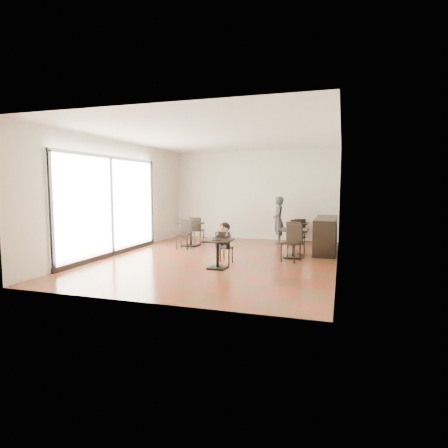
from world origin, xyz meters
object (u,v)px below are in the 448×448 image
at_px(chair_mid_b, 291,243).
at_px(chair_left_a, 197,230).
at_px(adult_patron, 278,220).
at_px(chair_back_b, 297,233).
at_px(chair_mid_a, 296,238).
at_px(chair_left_b, 184,234).
at_px(child_table, 218,254).
at_px(cafe_table_mid, 294,243).
at_px(child, 225,243).
at_px(chair_back_a, 299,231).
at_px(cafe_table_left, 191,235).
at_px(child_chair, 225,248).
at_px(cafe_table_back, 299,233).

xyz_separation_m(chair_mid_b, chair_left_a, (-3.40, 2.11, -0.02)).
xyz_separation_m(adult_patron, chair_back_b, (0.65, -0.25, -0.38)).
relative_size(chair_mid_a, chair_left_b, 1.04).
xyz_separation_m(chair_mid_a, chair_mid_b, (0.00, -1.10, 0.00)).
bearing_deg(child_table, adult_patron, 80.63).
relative_size(cafe_table_mid, chair_left_b, 0.86).
bearing_deg(chair_left_b, cafe_table_mid, -9.41).
relative_size(child, chair_back_a, 1.24).
bearing_deg(child_table, chair_left_a, 118.55).
xyz_separation_m(child_table, cafe_table_left, (-1.87, 2.90, 0.03)).
xyz_separation_m(chair_left_a, chair_left_b, (0.00, -1.10, 0.00)).
distance_m(adult_patron, chair_left_a, 2.75).
bearing_deg(chair_left_a, cafe_table_left, 88.23).
xyz_separation_m(adult_patron, chair_mid_a, (0.81, -1.87, -0.32)).
distance_m(adult_patron, cafe_table_left, 2.98).
xyz_separation_m(child_table, chair_left_b, (-1.87, 2.35, 0.11)).
height_order(cafe_table_mid, chair_back_a, chair_back_a).
xyz_separation_m(child, chair_mid_b, (1.52, 0.79, -0.05)).
xyz_separation_m(cafe_table_mid, chair_back_a, (-0.16, 2.80, 0.03)).
distance_m(chair_mid_a, chair_left_a, 3.54).
bearing_deg(child_table, chair_mid_b, 41.30).
relative_size(child_chair, chair_left_b, 0.91).
relative_size(adult_patron, chair_mid_a, 1.69).
relative_size(cafe_table_back, chair_left_b, 0.77).
bearing_deg(chair_back_a, chair_left_b, 19.23).
bearing_deg(chair_back_b, cafe_table_back, 73.32).
relative_size(child_chair, adult_patron, 0.52).
bearing_deg(chair_mid_a, cafe_table_left, 9.08).
relative_size(cafe_table_mid, chair_mid_a, 0.83).
height_order(chair_mid_a, chair_mid_b, same).
xyz_separation_m(child, chair_left_a, (-1.87, 2.90, -0.07)).
bearing_deg(cafe_table_left, chair_mid_a, -7.64).
bearing_deg(chair_left_b, child_chair, -45.53).
relative_size(child_chair, cafe_table_left, 1.09).
relative_size(cafe_table_back, chair_back_a, 0.83).
distance_m(adult_patron, cafe_table_mid, 2.59).
bearing_deg(chair_left_b, adult_patron, 35.48).
distance_m(child, chair_mid_a, 2.43).
xyz_separation_m(chair_mid_b, chair_back_a, (-0.16, 3.35, -0.05)).
bearing_deg(chair_back_a, chair_mid_a, 77.45).
bearing_deg(cafe_table_left, cafe_table_mid, -16.49).
relative_size(child_chair, chair_back_b, 0.99).
height_order(child_chair, chair_left_a, chair_left_a).
distance_m(child, chair_back_a, 4.36).
relative_size(chair_mid_b, chair_left_a, 1.04).
bearing_deg(chair_back_a, child, 55.10).
bearing_deg(chair_mid_b, child_chair, -135.91).
height_order(chair_left_a, chair_back_b, chair_left_a).
relative_size(cafe_table_left, chair_left_b, 0.83).
height_order(cafe_table_left, cafe_table_back, cafe_table_left).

